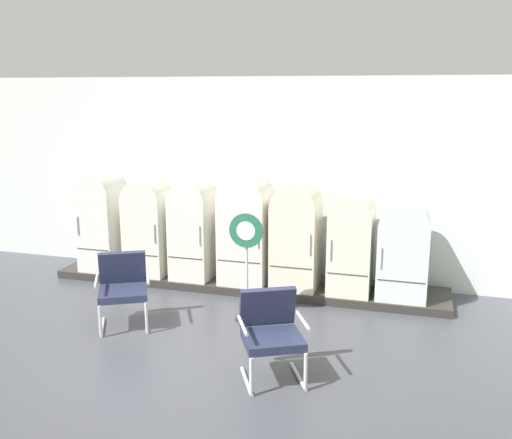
% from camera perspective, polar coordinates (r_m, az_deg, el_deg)
% --- Properties ---
extents(ground, '(12.00, 10.00, 0.05)m').
position_cam_1_polar(ground, '(6.26, -9.66, -15.66)').
color(ground, '#40424A').
extents(back_wall, '(11.76, 0.12, 3.13)m').
position_cam_1_polar(back_wall, '(9.03, 0.13, 4.15)').
color(back_wall, silver).
rests_on(back_wall, ground).
extents(display_plinth, '(5.99, 0.95, 0.12)m').
position_cam_1_polar(display_plinth, '(8.81, -1.04, -6.28)').
color(display_plinth, '#302D29').
rests_on(display_plinth, ground).
extents(refrigerator_0, '(0.59, 0.70, 1.54)m').
position_cam_1_polar(refrigerator_0, '(9.43, -14.99, 0.11)').
color(refrigerator_0, silver).
rests_on(refrigerator_0, display_plinth).
extents(refrigerator_1, '(0.63, 0.62, 1.50)m').
position_cam_1_polar(refrigerator_1, '(9.01, -10.67, -0.41)').
color(refrigerator_1, silver).
rests_on(refrigerator_1, display_plinth).
extents(refrigerator_2, '(0.59, 0.66, 1.52)m').
position_cam_1_polar(refrigerator_2, '(8.72, -6.28, -0.63)').
color(refrigerator_2, silver).
rests_on(refrigerator_2, display_plinth).
extents(refrigerator_3, '(0.70, 0.70, 1.62)m').
position_cam_1_polar(refrigerator_3, '(8.45, -1.04, -0.63)').
color(refrigerator_3, silver).
rests_on(refrigerator_3, display_plinth).
extents(refrigerator_4, '(0.65, 0.64, 1.54)m').
position_cam_1_polar(refrigerator_4, '(8.24, 3.98, -1.32)').
color(refrigerator_4, beige).
rests_on(refrigerator_4, display_plinth).
extents(refrigerator_5, '(0.59, 0.72, 1.42)m').
position_cam_1_polar(refrigerator_5, '(8.17, 9.45, -2.04)').
color(refrigerator_5, silver).
rests_on(refrigerator_5, display_plinth).
extents(refrigerator_6, '(0.67, 0.68, 1.36)m').
position_cam_1_polar(refrigerator_6, '(8.11, 14.46, -2.67)').
color(refrigerator_6, silver).
rests_on(refrigerator_6, display_plinth).
extents(armchair_left, '(0.83, 0.84, 0.92)m').
position_cam_1_polar(armchair_left, '(7.47, -13.08, -6.39)').
color(armchair_left, silver).
rests_on(armchair_left, ground).
extents(armchair_right, '(0.82, 0.83, 0.92)m').
position_cam_1_polar(armchair_right, '(6.01, 1.51, -10.89)').
color(armchair_right, silver).
rests_on(armchair_right, ground).
extents(sign_stand, '(0.45, 0.32, 1.42)m').
position_cam_1_polar(sign_stand, '(7.39, -0.95, -4.95)').
color(sign_stand, '#2D2D30').
rests_on(sign_stand, ground).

